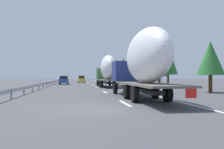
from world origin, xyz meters
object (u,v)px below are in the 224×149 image
truck_lead (107,70)px  truck_trailing (142,62)px  road_sign (107,74)px  car_yellow_coupe (81,79)px  car_blue_sedan (64,80)px

truck_lead → truck_trailing: size_ratio=0.90×
truck_lead → road_sign: (24.12, -3.10, -0.42)m
car_yellow_coupe → road_sign: 7.68m
truck_trailing → car_blue_sedan: bearing=12.5°
truck_lead → car_blue_sedan: size_ratio=2.82×
road_sign → truck_trailing: bearing=175.9°
truck_lead → truck_trailing: (-19.51, 0.00, 0.04)m
car_yellow_coupe → car_blue_sedan: car_yellow_coupe is taller
truck_lead → truck_trailing: bearing=180.0°
truck_lead → car_blue_sedan: 16.10m
car_yellow_coupe → car_blue_sedan: bearing=163.8°
truck_lead → car_blue_sedan: truck_lead is taller
truck_trailing → car_blue_sedan: (33.65, 7.49, -1.82)m
truck_lead → truck_trailing: truck_trailing is taller
truck_trailing → car_blue_sedan: truck_trailing is taller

